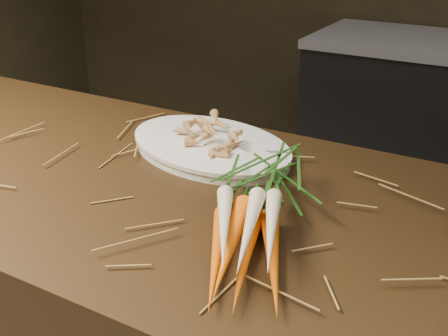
# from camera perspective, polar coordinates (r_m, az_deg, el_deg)

# --- Properties ---
(straw_bedding) EXTENTS (1.40, 0.60, 0.02)m
(straw_bedding) POSITION_cam_1_polar(r_m,az_deg,el_deg) (0.96, 4.51, -3.79)
(straw_bedding) COLOR olive
(straw_bedding) RESTS_ON main_counter
(root_veg_bunch) EXTENTS (0.30, 0.46, 0.08)m
(root_veg_bunch) POSITION_cam_1_polar(r_m,az_deg,el_deg) (0.91, 2.97, -3.14)
(root_veg_bunch) COLOR #DD5C00
(root_veg_bunch) RESTS_ON main_counter
(serving_platter) EXTENTS (0.44, 0.35, 0.02)m
(serving_platter) POSITION_cam_1_polar(r_m,az_deg,el_deg) (1.18, -1.43, 2.08)
(serving_platter) COLOR white
(serving_platter) RESTS_ON main_counter
(roasted_veg_heap) EXTENTS (0.22, 0.18, 0.04)m
(roasted_veg_heap) POSITION_cam_1_polar(r_m,az_deg,el_deg) (1.17, -1.45, 3.51)
(roasted_veg_heap) COLOR #A16F3D
(roasted_veg_heap) RESTS_ON serving_platter
(serving_fork) EXTENTS (0.13, 0.08, 0.00)m
(serving_fork) POSITION_cam_1_polar(r_m,az_deg,el_deg) (1.08, 2.89, 0.43)
(serving_fork) COLOR silver
(serving_fork) RESTS_ON serving_platter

